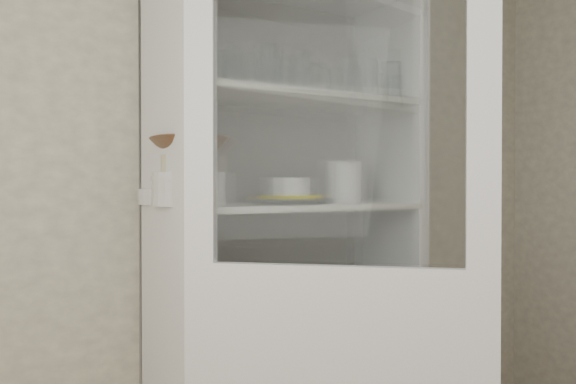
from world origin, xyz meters
TOP-DOWN VIEW (x-y plane):
  - wall_back at (0.00, 1.50)m, footprint 3.60×0.02m
  - pantry_cabinet at (0.20, 1.34)m, footprint 1.00×0.45m
  - cupboard_door at (0.03, 0.74)m, footprint 0.68×0.65m
  - tumbler_0 at (-0.10, 1.15)m, footprint 0.08×0.08m
  - tumbler_1 at (0.02, 1.14)m, footprint 0.08×0.08m
  - tumbler_2 at (0.04, 1.12)m, footprint 0.09×0.09m
  - tumbler_3 at (0.17, 1.13)m, footprint 0.08×0.08m
  - tumbler_4 at (0.37, 1.11)m, footprint 0.07×0.07m
  - tumbler_5 at (0.47, 1.13)m, footprint 0.08×0.08m
  - tumbler_6 at (0.61, 1.16)m, footprint 0.09×0.09m
  - tumbler_7 at (-0.09, 1.29)m, footprint 0.08×0.08m
  - tumbler_8 at (-0.01, 1.28)m, footprint 0.08×0.08m
  - tumbler_9 at (0.18, 1.28)m, footprint 0.07×0.07m
  - tumbler_10 at (0.22, 1.24)m, footprint 0.09×0.09m
  - tumbler_11 at (0.42, 1.28)m, footprint 0.07×0.07m
  - goblet_0 at (-0.01, 1.35)m, footprint 0.07×0.07m
  - goblet_1 at (0.11, 1.36)m, footprint 0.07×0.07m
  - goblet_2 at (0.42, 1.40)m, footprint 0.08×0.08m
  - goblet_3 at (0.61, 1.40)m, footprint 0.08×0.08m
  - plate_stack_front at (-0.21, 1.25)m, footprint 0.25×0.25m
  - plate_stack_back at (-0.21, 1.42)m, footprint 0.23×0.23m
  - cream_bowl at (-0.21, 1.25)m, footprint 0.23×0.23m
  - terracotta_bowl at (-0.21, 1.25)m, footprint 0.27×0.27m
  - glass_platter at (0.20, 1.26)m, footprint 0.38×0.38m
  - yellow_trivet at (0.20, 1.26)m, footprint 0.20×0.20m
  - white_ramekin at (0.20, 1.26)m, footprint 0.17×0.17m
  - grey_bowl_stack at (0.45, 1.26)m, footprint 0.14×0.14m
  - mug_blue at (0.40, 1.20)m, footprint 0.16×0.16m
  - mug_teal at (0.42, 1.35)m, footprint 0.13×0.13m
  - mug_white at (0.40, 1.18)m, footprint 0.11×0.11m
  - teal_jar at (0.37, 1.29)m, footprint 0.09×0.09m
  - measuring_cups at (0.05, 1.22)m, footprint 0.09×0.09m
  - white_canister at (-0.21, 1.30)m, footprint 0.15×0.15m
  - tumbler_12 at (0.02, 1.21)m, footprint 0.07×0.07m

SIDE VIEW (x-z plane):
  - cupboard_door at x=0.03m, z-range -0.13..1.87m
  - measuring_cups at x=0.05m, z-range 0.86..0.90m
  - mug_white at x=0.40m, z-range 0.86..0.95m
  - mug_teal at x=0.42m, z-range 0.86..0.95m
  - mug_blue at x=0.40m, z-range 0.86..0.96m
  - teal_jar at x=0.37m, z-range 0.86..0.97m
  - white_canister at x=-0.21m, z-range 0.86..1.00m
  - pantry_cabinet at x=0.20m, z-range -0.11..1.99m
  - glass_platter at x=0.20m, z-range 1.26..1.28m
  - yellow_trivet at x=0.20m, z-range 1.28..1.29m
  - plate_stack_back at x=-0.21m, z-range 1.26..1.32m
  - wall_back at x=0.00m, z-range 0.00..2.60m
  - plate_stack_front at x=-0.21m, z-range 1.26..1.37m
  - white_ramekin at x=0.20m, z-range 1.29..1.36m
  - grey_bowl_stack at x=0.45m, z-range 1.26..1.42m
  - cream_bowl at x=-0.21m, z-range 1.37..1.43m
  - terracotta_bowl at x=-0.21m, z-range 1.43..1.49m
  - tumbler_0 at x=-0.10m, z-range 1.66..1.78m
  - tumbler_8 at x=-0.01m, z-range 1.66..1.79m
  - tumbler_11 at x=0.42m, z-range 1.66..1.79m
  - tumbler_4 at x=0.37m, z-range 1.66..1.79m
  - tumbler_12 at x=0.02m, z-range 1.66..1.79m
  - tumbler_3 at x=0.17m, z-range 1.66..1.79m
  - tumbler_9 at x=0.18m, z-range 1.66..1.80m
  - tumbler_7 at x=-0.09m, z-range 1.66..1.80m
  - tumbler_1 at x=0.02m, z-range 1.66..1.80m
  - tumbler_5 at x=0.47m, z-range 1.66..1.80m
  - tumbler_10 at x=0.22m, z-range 1.66..1.81m
  - tumbler_2 at x=0.04m, z-range 1.66..1.81m
  - tumbler_6 at x=0.61m, z-range 1.66..1.81m
  - goblet_1 at x=0.11m, z-range 1.66..1.82m
  - goblet_0 at x=-0.01m, z-range 1.66..1.83m
  - goblet_3 at x=0.61m, z-range 1.66..1.84m
  - goblet_2 at x=0.42m, z-range 1.66..1.85m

